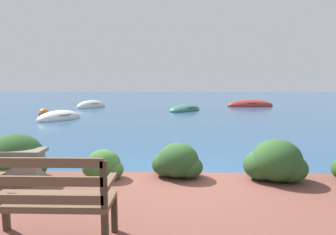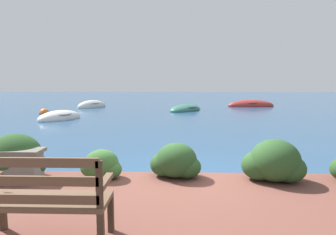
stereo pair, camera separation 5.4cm
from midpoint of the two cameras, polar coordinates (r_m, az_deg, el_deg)
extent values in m
plane|color=navy|center=(5.46, 2.81, -12.58)|extent=(80.00, 80.00, 0.00)
cube|color=#433123|center=(3.85, -28.59, -15.53)|extent=(0.06, 0.06, 0.40)
cube|color=#433123|center=(3.43, -10.37, -17.55)|extent=(0.06, 0.06, 0.40)
cube|color=#433123|center=(3.07, -12.13, -20.79)|extent=(0.06, 0.06, 0.40)
cube|color=brown|center=(3.33, -21.61, -14.52)|extent=(1.25, 0.48, 0.05)
cube|color=brown|center=(3.12, -23.27, -14.07)|extent=(1.18, 0.04, 0.09)
cube|color=brown|center=(3.06, -23.44, -11.01)|extent=(1.18, 0.04, 0.09)
cube|color=brown|center=(3.01, -23.61, -7.84)|extent=(1.18, 0.04, 0.09)
cube|color=#433123|center=(2.87, -12.39, -12.39)|extent=(0.06, 0.04, 0.45)
cube|color=brown|center=(3.08, -11.40, -11.89)|extent=(0.07, 0.43, 0.05)
ellipsoid|color=#284C23|center=(5.59, -26.91, -6.54)|extent=(0.88, 0.79, 0.75)
ellipsoid|color=#284C23|center=(5.79, -28.65, -7.31)|extent=(0.66, 0.60, 0.53)
ellipsoid|color=#284C23|center=(5.49, -25.01, -8.12)|extent=(0.62, 0.56, 0.49)
ellipsoid|color=#38662D|center=(5.14, -12.24, -8.62)|extent=(0.57, 0.51, 0.48)
ellipsoid|color=#38662D|center=(5.24, -13.78, -9.17)|extent=(0.43, 0.38, 0.34)
ellipsoid|color=#38662D|center=(5.10, -10.72, -9.69)|extent=(0.40, 0.36, 0.31)
ellipsoid|color=#284C23|center=(5.05, 1.91, -8.14)|extent=(0.69, 0.62, 0.58)
ellipsoid|color=#284C23|center=(5.13, -0.23, -8.90)|extent=(0.52, 0.46, 0.41)
ellipsoid|color=#284C23|center=(5.05, 3.88, -9.37)|extent=(0.48, 0.43, 0.38)
ellipsoid|color=#284C23|center=(5.16, 20.01, -7.68)|extent=(0.80, 0.72, 0.68)
ellipsoid|color=#284C23|center=(5.18, 17.40, -8.68)|extent=(0.60, 0.54, 0.48)
ellipsoid|color=#284C23|center=(5.22, 22.21, -8.98)|extent=(0.56, 0.51, 0.44)
ellipsoid|color=silver|center=(14.80, -19.84, -0.14)|extent=(2.09, 2.45, 0.75)
torus|color=gray|center=(14.78, -19.87, 0.65)|extent=(1.49, 1.49, 0.07)
cube|color=#846647|center=(14.98, -18.84, 0.66)|extent=(0.79, 0.56, 0.04)
cube|color=#846647|center=(14.62, -20.74, 0.43)|extent=(0.79, 0.56, 0.04)
ellipsoid|color=#336B5B|center=(17.94, 3.38, 1.48)|extent=(2.57, 2.87, 0.67)
torus|color=#304F46|center=(17.92, 3.38, 2.06)|extent=(1.82, 1.82, 0.07)
cube|color=#846647|center=(18.25, 4.07, 2.05)|extent=(0.91, 0.70, 0.04)
cube|color=#846647|center=(17.66, 2.79, 1.89)|extent=(0.91, 0.70, 0.04)
ellipsoid|color=silver|center=(20.47, -14.22, 2.02)|extent=(2.04, 2.38, 0.86)
torus|color=gray|center=(20.45, -14.24, 2.68)|extent=(1.35, 1.35, 0.07)
cube|color=#846647|center=(20.24, -14.97, 2.53)|extent=(0.70, 0.52, 0.04)
cube|color=#846647|center=(20.63, -13.64, 2.66)|extent=(0.70, 0.52, 0.04)
ellipsoid|color=#9E2D28|center=(21.34, 15.57, 2.18)|extent=(3.22, 1.17, 0.82)
torus|color=brown|center=(21.32, 15.59, 2.78)|extent=(1.06, 1.06, 0.07)
cube|color=#846647|center=(21.47, 16.80, 2.68)|extent=(0.17, 0.78, 0.04)
cube|color=#846647|center=(21.21, 14.57, 2.71)|extent=(0.17, 0.78, 0.04)
sphere|color=orange|center=(17.06, -22.40, 0.77)|extent=(0.50, 0.50, 0.50)
torus|color=navy|center=(17.06, -22.40, 0.77)|extent=(0.55, 0.55, 0.06)
camera|label=1|loc=(0.03, -89.86, 0.02)|focal=32.00mm
camera|label=2|loc=(0.03, 90.14, -0.02)|focal=32.00mm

